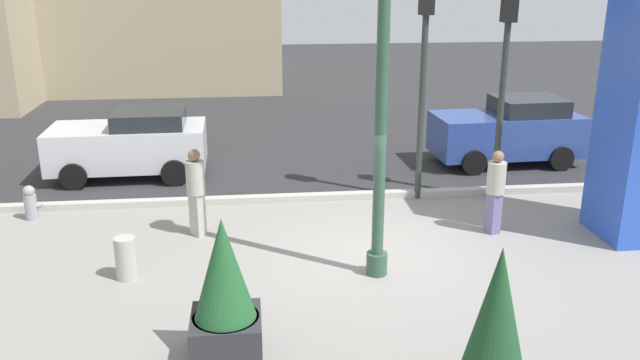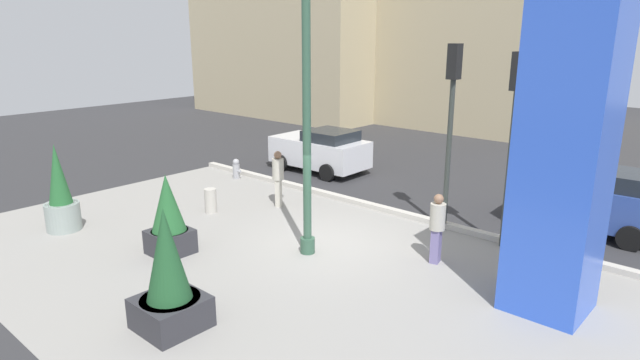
{
  "view_description": "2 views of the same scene",
  "coord_description": "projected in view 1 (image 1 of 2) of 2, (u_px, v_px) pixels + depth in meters",
  "views": [
    {
      "loc": [
        -2.14,
        -10.98,
        5.12
      ],
      "look_at": [
        -0.83,
        1.11,
        1.15
      ],
      "focal_mm": 37.18,
      "sensor_mm": 36.0,
      "label": 1
    },
    {
      "loc": [
        8.33,
        -9.69,
        5.3
      ],
      "look_at": [
        -1.16,
        0.98,
        1.31
      ],
      "focal_mm": 29.99,
      "sensor_mm": 36.0,
      "label": 2
    }
  ],
  "objects": [
    {
      "name": "ground_plane",
      "position": [
        342.0,
        187.0,
        15.96
      ],
      "size": [
        60.0,
        60.0,
        0.0
      ],
      "primitive_type": "plane",
      "color": "#2D2D30"
    },
    {
      "name": "plaza_pavement",
      "position": [
        395.0,
        310.0,
        10.29
      ],
      "size": [
        18.0,
        10.0,
        0.02
      ],
      "primitive_type": "cube",
      "color": "gray",
      "rests_on": "ground_plane"
    },
    {
      "name": "curb_strip",
      "position": [
        347.0,
        196.0,
        15.1
      ],
      "size": [
        18.0,
        0.24,
        0.16
      ],
      "primitive_type": "cube",
      "color": "#B7B2A8",
      "rests_on": "ground_plane"
    },
    {
      "name": "lamp_post",
      "position": [
        382.0,
        70.0,
        10.39
      ],
      "size": [
        0.44,
        0.44,
        7.23
      ],
      "color": "#335642",
      "rests_on": "ground_plane"
    },
    {
      "name": "potted_plant_mid_plaza",
      "position": [
        493.0,
        360.0,
        7.26
      ],
      "size": [
        1.16,
        1.16,
        2.33
      ],
      "color": "#2D2D33",
      "rests_on": "ground_plane"
    },
    {
      "name": "potted_plant_by_pillar",
      "position": [
        225.0,
        294.0,
        8.79
      ],
      "size": [
        0.95,
        0.95,
        2.02
      ],
      "color": "#2D2D33",
      "rests_on": "ground_plane"
    },
    {
      "name": "fire_hydrant",
      "position": [
        31.0,
        203.0,
        13.83
      ],
      "size": [
        0.36,
        0.26,
        0.75
      ],
      "color": "#99999E",
      "rests_on": "ground_plane"
    },
    {
      "name": "concrete_bollard",
      "position": [
        126.0,
        258.0,
        11.21
      ],
      "size": [
        0.36,
        0.36,
        0.75
      ],
      "primitive_type": "cylinder",
      "color": "#B2ADA3",
      "rests_on": "ground_plane"
    },
    {
      "name": "traffic_light_far_side",
      "position": [
        424.0,
        51.0,
        14.18
      ],
      "size": [
        0.28,
        0.42,
        5.0
      ],
      "color": "#333833",
      "rests_on": "ground_plane"
    },
    {
      "name": "traffic_light_corner",
      "position": [
        505.0,
        55.0,
        14.24
      ],
      "size": [
        0.28,
        0.42,
        4.85
      ],
      "color": "#333833",
      "rests_on": "ground_plane"
    },
    {
      "name": "car_curb_west",
      "position": [
        508.0,
        131.0,
        17.64
      ],
      "size": [
        3.91,
        2.08,
        1.77
      ],
      "color": "#2D4793",
      "rests_on": "ground_plane"
    },
    {
      "name": "car_passing_lane",
      "position": [
        131.0,
        143.0,
        16.57
      ],
      "size": [
        3.84,
        2.12,
        1.68
      ],
      "color": "silver",
      "rests_on": "ground_plane"
    },
    {
      "name": "pedestrian_by_curb",
      "position": [
        495.0,
        188.0,
        12.97
      ],
      "size": [
        0.43,
        0.43,
        1.7
      ],
      "color": "slate",
      "rests_on": "ground_plane"
    },
    {
      "name": "pedestrian_on_sidewalk",
      "position": [
        196.0,
        188.0,
        12.83
      ],
      "size": [
        0.51,
        0.51,
        1.77
      ],
      "color": "#B2AD9E",
      "rests_on": "ground_plane"
    }
  ]
}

